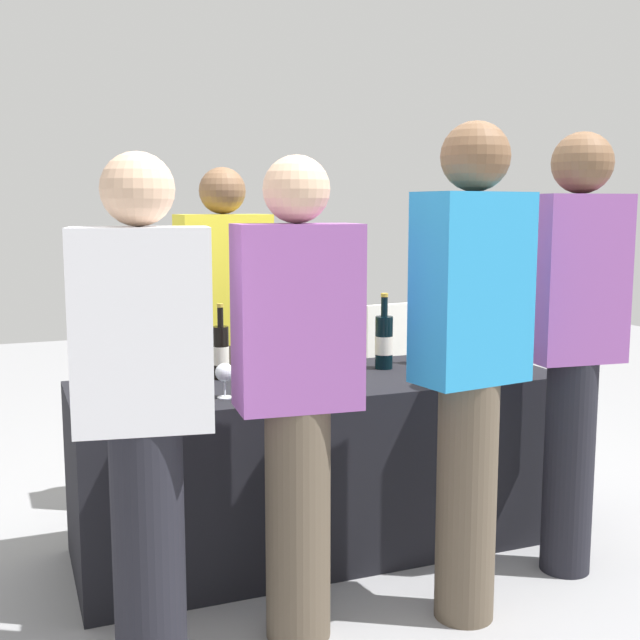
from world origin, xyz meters
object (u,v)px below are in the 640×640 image
object	(u,v)px
wine_glass_0	(225,373)
wine_glass_2	(490,349)
wine_glass_1	(331,359)
ice_bucket	(472,343)
server_pouring	(225,327)
guest_3	(575,333)
wine_bottle_3	(432,341)
guest_2	(470,354)
menu_board	(407,379)
wine_bottle_1	(221,352)
guest_0	(144,404)
guest_1	(297,385)
wine_bottle_0	(132,364)
wine_bottle_2	(384,341)

from	to	relation	value
wine_glass_0	wine_glass_2	xyz separation A→B (m)	(1.20, 0.04, 0.01)
wine_glass_1	ice_bucket	distance (m)	0.75
wine_glass_2	server_pouring	xyz separation A→B (m)	(-0.99, 0.77, 0.04)
wine_glass_0	guest_3	distance (m)	1.36
wine_bottle_3	wine_glass_0	world-z (taller)	wine_bottle_3
guest_2	menu_board	size ratio (longest dim) A/B	1.92
wine_bottle_1	wine_glass_1	size ratio (longest dim) A/B	2.32
ice_bucket	guest_0	xyz separation A→B (m)	(-1.61, -0.75, 0.04)
ice_bucket	wine_bottle_3	bearing A→B (deg)	159.34
wine_bottle_1	wine_glass_0	bearing A→B (deg)	-102.36
wine_glass_0	guest_1	size ratio (longest dim) A/B	0.08
server_pouring	guest_3	xyz separation A→B (m)	(1.07, -1.21, 0.09)
guest_0	wine_glass_2	bearing A→B (deg)	29.09
wine_glass_2	menu_board	xyz separation A→B (m)	(0.20, 1.14, -0.39)
wine_bottle_0	wine_glass_2	world-z (taller)	wine_bottle_0
wine_bottle_1	menu_board	xyz separation A→B (m)	(1.33, 0.85, -0.40)
wine_bottle_2	menu_board	bearing A→B (deg)	56.52
wine_glass_2	wine_glass_0	bearing A→B (deg)	-178.04
wine_bottle_1	wine_glass_2	size ratio (longest dim) A/B	2.22
wine_bottle_2	guest_0	bearing A→B (deg)	-145.92
guest_0	menu_board	xyz separation A→B (m)	(1.78, 1.71, -0.42)
wine_glass_0	wine_glass_1	bearing A→B (deg)	14.75
wine_glass_0	ice_bucket	distance (m)	1.25
wine_bottle_0	guest_0	xyz separation A→B (m)	(-0.08, -0.77, 0.03)
wine_glass_0	guest_3	size ratio (longest dim) A/B	0.08
wine_bottle_3	wine_glass_2	size ratio (longest dim) A/B	2.10
menu_board	guest_3	bearing A→B (deg)	-101.36
wine_bottle_0	wine_glass_0	distance (m)	0.39
wine_bottle_3	wine_glass_1	bearing A→B (deg)	-163.56
guest_0	menu_board	distance (m)	2.50
ice_bucket	guest_2	distance (m)	0.96
wine_bottle_0	guest_3	distance (m)	1.72
ice_bucket	wine_bottle_0	bearing A→B (deg)	179.45
server_pouring	guest_2	xyz separation A→B (m)	(0.50, -1.38, 0.08)
wine_bottle_0	menu_board	xyz separation A→B (m)	(1.71, 0.94, -0.39)
wine_bottle_1	guest_1	distance (m)	0.81
wine_bottle_0	guest_3	world-z (taller)	guest_3
guest_1	menu_board	bearing A→B (deg)	57.40
wine_bottle_3	guest_2	size ratio (longest dim) A/B	0.17
wine_glass_0	server_pouring	world-z (taller)	server_pouring
wine_glass_2	guest_2	world-z (taller)	guest_2
ice_bucket	wine_glass_2	bearing A→B (deg)	-98.25
wine_bottle_2	wine_glass_0	distance (m)	0.85
server_pouring	menu_board	bearing A→B (deg)	-164.87
wine_bottle_0	guest_1	size ratio (longest dim) A/B	0.19
wine_bottle_1	guest_1	size ratio (longest dim) A/B	0.20
wine_bottle_0	wine_glass_1	xyz separation A→B (m)	(0.79, -0.12, -0.01)
wine_glass_2	guest_0	size ratio (longest dim) A/B	0.09
guest_3	menu_board	distance (m)	1.67
wine_bottle_1	guest_3	bearing A→B (deg)	-31.14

